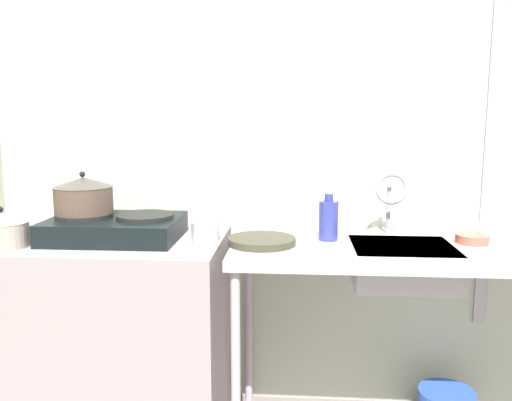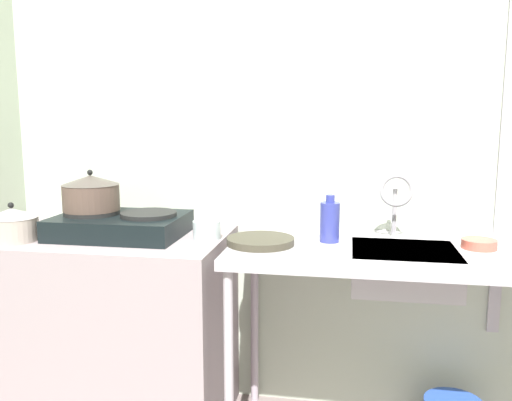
% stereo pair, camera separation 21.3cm
% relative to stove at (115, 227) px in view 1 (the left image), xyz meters
% --- Properties ---
extents(wall_back, '(4.59, 0.10, 2.76)m').
position_rel_stove_xyz_m(wall_back, '(1.25, 0.36, 0.48)').
color(wall_back, '#B7C0AC').
rests_on(wall_back, ground).
extents(wall_metal_strip, '(0.05, 0.01, 2.21)m').
position_rel_stove_xyz_m(wall_metal_strip, '(1.60, 0.31, 0.61)').
color(wall_metal_strip, '#ACA6AD').
extents(counter_concrete, '(1.03, 0.63, 0.86)m').
position_rel_stove_xyz_m(counter_concrete, '(-0.07, 0.00, -0.48)').
color(counter_concrete, gray).
rests_on(counter_concrete, ground).
extents(counter_sink, '(1.77, 0.63, 0.86)m').
position_rel_stove_xyz_m(counter_sink, '(1.38, 0.00, -0.11)').
color(counter_sink, '#ACA6AD').
rests_on(counter_sink, ground).
extents(stove, '(0.53, 0.39, 0.11)m').
position_rel_stove_xyz_m(stove, '(0.00, 0.00, 0.00)').
color(stove, black).
rests_on(stove, counter_concrete).
extents(pot_on_left_burner, '(0.24, 0.24, 0.17)m').
position_rel_stove_xyz_m(pot_on_left_burner, '(-0.13, 0.00, 0.13)').
color(pot_on_left_burner, brown).
rests_on(pot_on_left_burner, stove).
extents(pot_beside_stove, '(0.21, 0.21, 0.16)m').
position_rel_stove_xyz_m(pot_beside_stove, '(-0.40, -0.16, 0.02)').
color(pot_beside_stove, '#A7998E').
rests_on(pot_beside_stove, counter_concrete).
extents(percolator, '(0.12, 0.12, 0.17)m').
position_rel_stove_xyz_m(percolator, '(0.38, 0.00, 0.03)').
color(percolator, silver).
rests_on(percolator, counter_concrete).
extents(sink_basin, '(0.40, 0.36, 0.15)m').
position_rel_stove_xyz_m(sink_basin, '(1.17, -0.03, -0.13)').
color(sink_basin, '#ACA6AD').
rests_on(sink_basin, counter_sink).
extents(faucet, '(0.14, 0.08, 0.28)m').
position_rel_stove_xyz_m(faucet, '(1.15, 0.13, 0.14)').
color(faucet, '#ACA6AD').
rests_on(faucet, counter_sink).
extents(frying_pan, '(0.27, 0.27, 0.03)m').
position_rel_stove_xyz_m(frying_pan, '(0.61, -0.05, -0.04)').
color(frying_pan, '#3A3629').
rests_on(frying_pan, counter_sink).
extents(small_bowl_on_drainboard, '(0.13, 0.13, 0.04)m').
position_rel_stove_xyz_m(small_bowl_on_drainboard, '(1.46, 0.04, -0.03)').
color(small_bowl_on_drainboard, '#BA5444').
rests_on(small_bowl_on_drainboard, counter_sink).
extents(bottle_by_sink, '(0.08, 0.08, 0.19)m').
position_rel_stove_xyz_m(bottle_by_sink, '(0.88, 0.05, 0.03)').
color(bottle_by_sink, '#31388E').
rests_on(bottle_by_sink, counter_sink).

